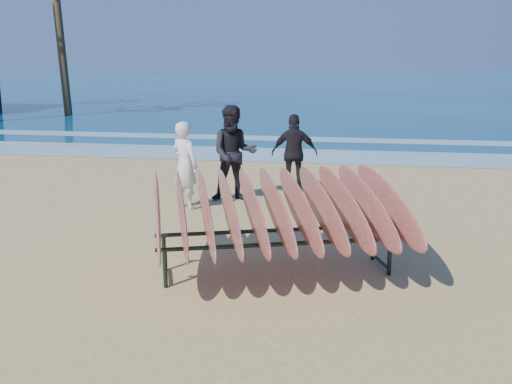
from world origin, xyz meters
TOP-DOWN VIEW (x-y plane):
  - ground at (0.00, 0.00)m, footprint 120.00×120.00m
  - ocean at (0.00, 55.00)m, footprint 160.00×160.00m
  - foam_near at (0.00, 10.00)m, footprint 160.00×160.00m
  - foam_far at (0.00, 13.50)m, footprint 160.00×160.00m
  - surfboard_rack at (0.39, 0.10)m, footprint 3.89×3.63m
  - person_white at (-1.81, 3.40)m, footprint 0.72×0.64m
  - person_dark_a at (-1.04, 4.21)m, footprint 1.06×0.91m
  - person_dark_b at (0.05, 5.25)m, footprint 1.01×0.52m

SIDE VIEW (x-z plane):
  - ground at x=0.00m, z-range 0.00..0.00m
  - ocean at x=0.00m, z-range 0.01..0.01m
  - foam_far at x=0.00m, z-range 0.01..0.01m
  - foam_near at x=0.00m, z-range 0.01..0.01m
  - person_dark_b at x=0.05m, z-range 0.00..1.64m
  - person_white at x=-1.81m, z-range 0.00..1.66m
  - surfboard_rack at x=0.39m, z-range 0.18..1.59m
  - person_dark_a at x=-1.04m, z-range 0.00..1.89m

